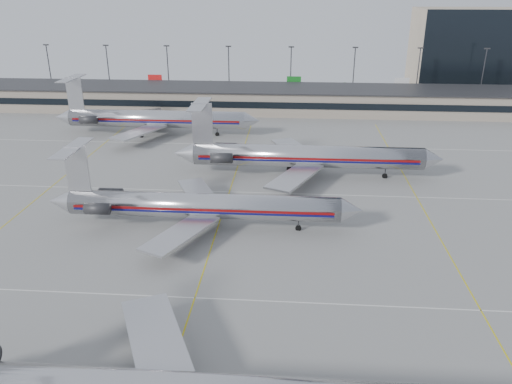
# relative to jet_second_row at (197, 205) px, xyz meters

# --- Properties ---
(ground) EXTENTS (260.00, 260.00, 0.00)m
(ground) POSITION_rel_jet_second_row_xyz_m (2.74, -26.96, -3.30)
(ground) COLOR gray
(ground) RESTS_ON ground
(apron_markings) EXTENTS (160.00, 0.15, 0.02)m
(apron_markings) POSITION_rel_jet_second_row_xyz_m (2.74, -16.96, -3.29)
(apron_markings) COLOR silver
(apron_markings) RESTS_ON ground
(terminal) EXTENTS (162.00, 17.00, 6.25)m
(terminal) POSITION_rel_jet_second_row_xyz_m (2.74, 71.01, -0.14)
(terminal) COLOR gray
(terminal) RESTS_ON ground
(light_mast_row) EXTENTS (163.60, 0.40, 15.28)m
(light_mast_row) POSITION_rel_jet_second_row_xyz_m (2.74, 85.04, 5.28)
(light_mast_row) COLOR #38383D
(light_mast_row) RESTS_ON ground
(distant_building) EXTENTS (30.00, 20.00, 25.00)m
(distant_building) POSITION_rel_jet_second_row_xyz_m (64.74, 101.04, 9.20)
(distant_building) COLOR tan
(distant_building) RESTS_ON ground
(jet_second_row) EXTENTS (43.46, 25.59, 11.38)m
(jet_second_row) POSITION_rel_jet_second_row_xyz_m (0.00, 0.00, 0.00)
(jet_second_row) COLOR silver
(jet_second_row) RESTS_ON ground
(jet_third_row) EXTENTS (46.84, 28.81, 12.81)m
(jet_third_row) POSITION_rel_jet_second_row_xyz_m (14.44, 21.37, 0.42)
(jet_third_row) COLOR silver
(jet_third_row) RESTS_ON ground
(jet_back_row) EXTENTS (46.44, 28.56, 12.70)m
(jet_back_row) POSITION_rel_jet_second_row_xyz_m (-18.53, 45.45, 0.39)
(jet_back_row) COLOR silver
(jet_back_row) RESTS_ON ground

